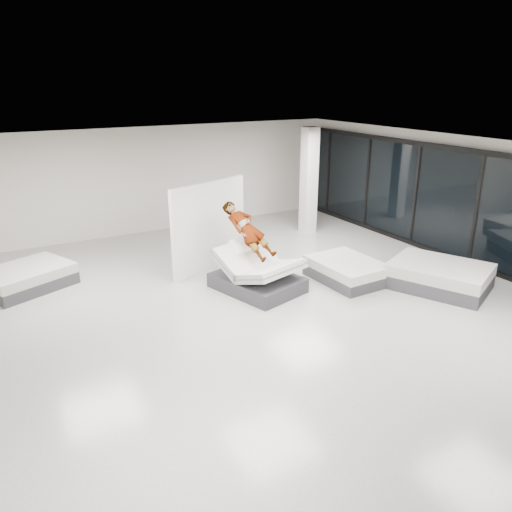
# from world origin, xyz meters

# --- Properties ---
(room) EXTENTS (14.00, 14.04, 3.20)m
(room) POSITION_xyz_m (0.00, 0.00, 1.60)
(room) COLOR beige
(room) RESTS_ON ground
(hero_bed) EXTENTS (1.86, 2.18, 1.10)m
(hero_bed) POSITION_xyz_m (0.40, 1.31, 0.36)
(hero_bed) COLOR #323237
(hero_bed) RESTS_ON floor
(person) EXTENTS (0.94, 1.48, 1.49)m
(person) POSITION_xyz_m (0.32, 1.61, 1.16)
(person) COLOR slate
(person) RESTS_ON hero_bed
(remote) EXTENTS (0.09, 0.15, 0.08)m
(remote) POSITION_xyz_m (0.63, 1.33, 0.97)
(remote) COLOR black
(remote) RESTS_ON person
(divider_panel) EXTENTS (2.30, 1.00, 2.21)m
(divider_panel) POSITION_xyz_m (0.03, 3.05, 1.11)
(divider_panel) COLOR white
(divider_panel) RESTS_ON floor
(flat_bed_right_far) EXTENTS (1.37, 1.80, 0.48)m
(flat_bed_right_far) POSITION_xyz_m (2.53, 0.77, 0.24)
(flat_bed_right_far) COLOR #323237
(flat_bed_right_far) RESTS_ON floor
(flat_bed_right_near) EXTENTS (2.29, 2.55, 0.57)m
(flat_bed_right_near) POSITION_xyz_m (4.07, -0.63, 0.29)
(flat_bed_right_near) COLOR #323237
(flat_bed_right_near) RESTS_ON floor
(flat_bed_left_far) EXTENTS (2.21, 1.98, 0.50)m
(flat_bed_left_far) POSITION_xyz_m (-4.13, 3.98, 0.25)
(flat_bed_left_far) COLOR #323237
(flat_bed_left_far) RESTS_ON floor
(column) EXTENTS (0.40, 0.40, 3.20)m
(column) POSITION_xyz_m (4.00, 4.50, 1.60)
(column) COLOR white
(column) RESTS_ON floor
(storefront_glazing) EXTENTS (0.12, 13.40, 2.92)m
(storefront_glazing) POSITION_xyz_m (5.90, 0.00, 1.45)
(storefront_glazing) COLOR #232F3A
(storefront_glazing) RESTS_ON floor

